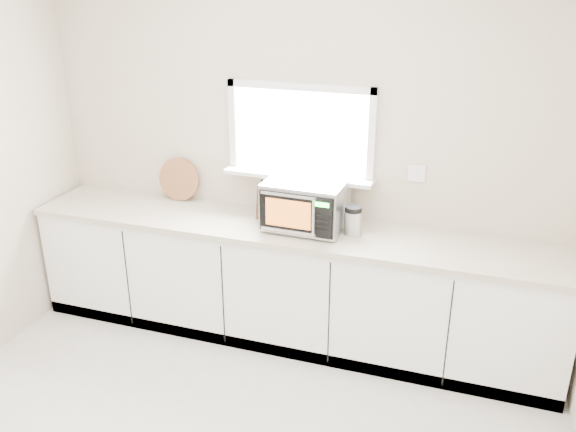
% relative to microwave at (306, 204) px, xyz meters
% --- Properties ---
extents(back_wall, '(4.00, 0.17, 2.70)m').
position_rel_microwave_xyz_m(back_wall, '(-0.13, 0.28, 0.26)').
color(back_wall, beige).
rests_on(back_wall, ground).
extents(cabinets, '(3.92, 0.60, 0.88)m').
position_rel_microwave_xyz_m(cabinets, '(-0.13, -0.01, -0.67)').
color(cabinets, white).
rests_on(cabinets, ground).
extents(countertop, '(3.92, 0.64, 0.04)m').
position_rel_microwave_xyz_m(countertop, '(-0.13, -0.02, -0.21)').
color(countertop, '#B7AD97').
rests_on(countertop, cabinets).
extents(microwave, '(0.56, 0.47, 0.36)m').
position_rel_microwave_xyz_m(microwave, '(0.00, 0.00, 0.00)').
color(microwave, black).
rests_on(microwave, countertop).
extents(knife_block, '(0.15, 0.25, 0.34)m').
position_rel_microwave_xyz_m(knife_block, '(-0.32, 0.05, -0.04)').
color(knife_block, '#442D18').
rests_on(knife_block, countertop).
extents(cutting_board, '(0.34, 0.08, 0.34)m').
position_rel_microwave_xyz_m(cutting_board, '(-1.12, 0.23, -0.02)').
color(cutting_board, '#945839').
rests_on(cutting_board, countertop).
extents(coffee_grinder, '(0.13, 0.13, 0.21)m').
position_rel_microwave_xyz_m(coffee_grinder, '(0.34, -0.00, -0.08)').
color(coffee_grinder, '#B0B3B8').
rests_on(coffee_grinder, countertop).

